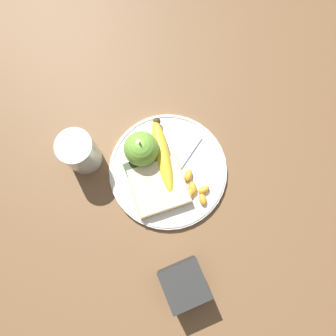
{
  "coord_description": "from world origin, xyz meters",
  "views": [
    {
      "loc": [
        -0.06,
        -0.14,
        0.73
      ],
      "look_at": [
        0.0,
        0.0,
        0.03
      ],
      "focal_mm": 35.0,
      "sensor_mm": 36.0,
      "label": 1
    }
  ],
  "objects_px": {
    "plate": "(168,170)",
    "banana": "(164,155)",
    "bread_slice": "(159,186)",
    "jam_packet": "(134,169)",
    "condiment_caddy": "(184,284)",
    "juice_glass": "(80,153)",
    "apple": "(141,149)",
    "fork": "(175,173)"
  },
  "relations": [
    {
      "from": "fork",
      "to": "bread_slice",
      "type": "bearing_deg",
      "value": -14.7
    },
    {
      "from": "plate",
      "to": "bread_slice",
      "type": "xyz_separation_m",
      "value": [
        -0.03,
        -0.03,
        0.02
      ]
    },
    {
      "from": "plate",
      "to": "jam_packet",
      "type": "distance_m",
      "value": 0.08
    },
    {
      "from": "apple",
      "to": "banana",
      "type": "height_order",
      "value": "apple"
    },
    {
      "from": "juice_glass",
      "to": "bread_slice",
      "type": "relative_size",
      "value": 0.84
    },
    {
      "from": "condiment_caddy",
      "to": "bread_slice",
      "type": "bearing_deg",
      "value": 82.02
    },
    {
      "from": "plate",
      "to": "jam_packet",
      "type": "relative_size",
      "value": 6.77
    },
    {
      "from": "jam_packet",
      "to": "banana",
      "type": "bearing_deg",
      "value": 1.48
    },
    {
      "from": "bread_slice",
      "to": "condiment_caddy",
      "type": "height_order",
      "value": "condiment_caddy"
    },
    {
      "from": "jam_packet",
      "to": "condiment_caddy",
      "type": "relative_size",
      "value": 0.48
    },
    {
      "from": "bread_slice",
      "to": "condiment_caddy",
      "type": "bearing_deg",
      "value": -97.98
    },
    {
      "from": "jam_packet",
      "to": "bread_slice",
      "type": "bearing_deg",
      "value": -58.37
    },
    {
      "from": "apple",
      "to": "jam_packet",
      "type": "relative_size",
      "value": 2.19
    },
    {
      "from": "bread_slice",
      "to": "jam_packet",
      "type": "bearing_deg",
      "value": 121.63
    },
    {
      "from": "bread_slice",
      "to": "fork",
      "type": "distance_m",
      "value": 0.05
    },
    {
      "from": "banana",
      "to": "plate",
      "type": "bearing_deg",
      "value": -96.98
    },
    {
      "from": "juice_glass",
      "to": "fork",
      "type": "distance_m",
      "value": 0.21
    },
    {
      "from": "jam_packet",
      "to": "juice_glass",
      "type": "bearing_deg",
      "value": 142.74
    },
    {
      "from": "apple",
      "to": "fork",
      "type": "relative_size",
      "value": 0.55
    },
    {
      "from": "juice_glass",
      "to": "jam_packet",
      "type": "distance_m",
      "value": 0.12
    },
    {
      "from": "apple",
      "to": "fork",
      "type": "xyz_separation_m",
      "value": [
        0.05,
        -0.07,
        -0.04
      ]
    },
    {
      "from": "apple",
      "to": "bread_slice",
      "type": "bearing_deg",
      "value": -87.18
    },
    {
      "from": "apple",
      "to": "banana",
      "type": "relative_size",
      "value": 0.48
    },
    {
      "from": "bread_slice",
      "to": "jam_packet",
      "type": "xyz_separation_m",
      "value": [
        -0.04,
        0.06,
        -0.0
      ]
    },
    {
      "from": "plate",
      "to": "fork",
      "type": "distance_m",
      "value": 0.02
    },
    {
      "from": "banana",
      "to": "jam_packet",
      "type": "distance_m",
      "value": 0.07
    },
    {
      "from": "condiment_caddy",
      "to": "jam_packet",
      "type": "bearing_deg",
      "value": 91.56
    },
    {
      "from": "bread_slice",
      "to": "condiment_caddy",
      "type": "xyz_separation_m",
      "value": [
        -0.03,
        -0.21,
        0.02
      ]
    },
    {
      "from": "jam_packet",
      "to": "apple",
      "type": "bearing_deg",
      "value": 41.07
    },
    {
      "from": "juice_glass",
      "to": "apple",
      "type": "relative_size",
      "value": 1.23
    },
    {
      "from": "banana",
      "to": "jam_packet",
      "type": "xyz_separation_m",
      "value": [
        -0.07,
        -0.0,
        -0.01
      ]
    },
    {
      "from": "plate",
      "to": "banana",
      "type": "bearing_deg",
      "value": 83.02
    },
    {
      "from": "banana",
      "to": "condiment_caddy",
      "type": "height_order",
      "value": "condiment_caddy"
    },
    {
      "from": "bread_slice",
      "to": "fork",
      "type": "relative_size",
      "value": 0.81
    },
    {
      "from": "fork",
      "to": "plate",
      "type": "bearing_deg",
      "value": -80.62
    },
    {
      "from": "banana",
      "to": "bread_slice",
      "type": "height_order",
      "value": "banana"
    },
    {
      "from": "banana",
      "to": "fork",
      "type": "xyz_separation_m",
      "value": [
        0.01,
        -0.04,
        -0.01
      ]
    },
    {
      "from": "apple",
      "to": "juice_glass",
      "type": "bearing_deg",
      "value": 160.89
    },
    {
      "from": "plate",
      "to": "banana",
      "type": "distance_m",
      "value": 0.04
    },
    {
      "from": "juice_glass",
      "to": "bread_slice",
      "type": "xyz_separation_m",
      "value": [
        0.13,
        -0.13,
        -0.03
      ]
    },
    {
      "from": "plate",
      "to": "banana",
      "type": "height_order",
      "value": "banana"
    },
    {
      "from": "plate",
      "to": "fork",
      "type": "bearing_deg",
      "value": -47.43
    }
  ]
}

